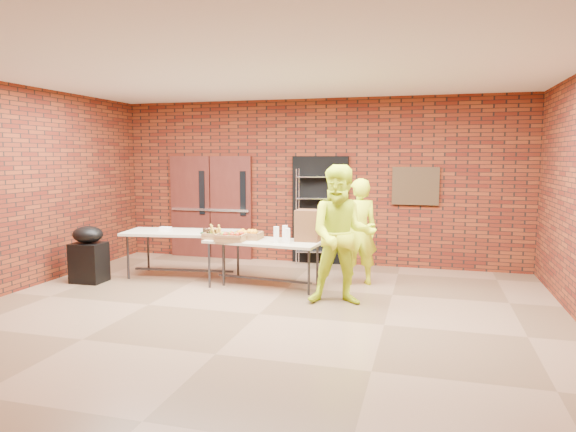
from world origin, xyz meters
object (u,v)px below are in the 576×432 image
object	(u,v)px
wire_rack	(314,217)
table_right	(264,244)
covered_grill	(89,254)
coffee_dispenser	(308,225)
volunteer_man	(342,235)
volunteer_woman	(358,232)
table_left	(183,235)

from	to	relation	value
wire_rack	table_right	xyz separation A→B (m)	(-0.41, -1.90, -0.24)
covered_grill	table_right	bearing A→B (deg)	8.16
coffee_dispenser	volunteer_man	distance (m)	1.03
covered_grill	volunteer_woman	bearing A→B (deg)	12.08
wire_rack	covered_grill	xyz separation A→B (m)	(-3.32, -2.39, -0.46)
table_left	covered_grill	size ratio (longest dim) A/B	2.19
table_left	table_right	distance (m)	1.55
volunteer_man	coffee_dispenser	bearing A→B (deg)	120.55
table_right	coffee_dispenser	distance (m)	0.78
wire_rack	volunteer_woman	distance (m)	1.70
volunteer_woman	covered_grill	bearing A→B (deg)	-8.90
table_left	volunteer_woman	distance (m)	3.00
table_left	covered_grill	world-z (taller)	covered_grill
wire_rack	volunteer_woman	bearing A→B (deg)	-66.13
wire_rack	table_right	distance (m)	1.96
table_left	volunteer_woman	bearing A→B (deg)	-1.17
wire_rack	volunteer_man	bearing A→B (deg)	-82.87
table_left	covered_grill	bearing A→B (deg)	-160.82
wire_rack	volunteer_woman	size ratio (longest dim) A/B	1.07
table_left	wire_rack	bearing A→B (deg)	33.35
volunteer_woman	volunteer_man	world-z (taller)	volunteer_man
coffee_dispenser	covered_grill	distance (m)	3.70
table_right	volunteer_man	size ratio (longest dim) A/B	0.96
table_left	volunteer_man	world-z (taller)	volunteer_man
volunteer_woman	volunteer_man	distance (m)	1.19
covered_grill	volunteer_woman	distance (m)	4.50
covered_grill	volunteer_man	distance (m)	4.31
table_left	table_right	bearing A→B (deg)	-15.57
table_right	volunteer_woman	distance (m)	1.55
wire_rack	table_right	world-z (taller)	wire_rack
volunteer_woman	wire_rack	bearing A→B (deg)	-74.81
table_left	volunteer_man	size ratio (longest dim) A/B	1.05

